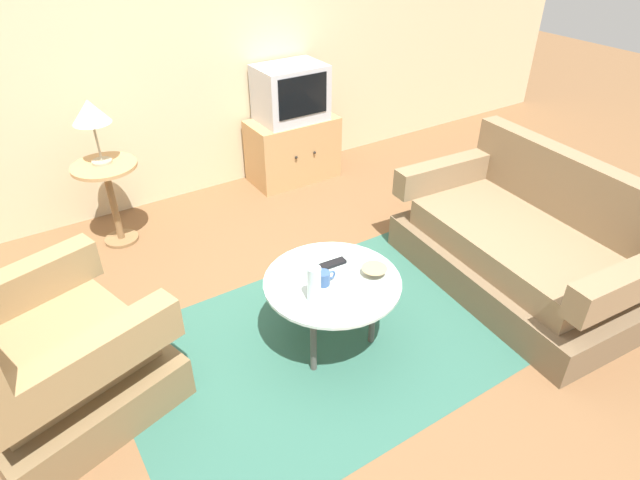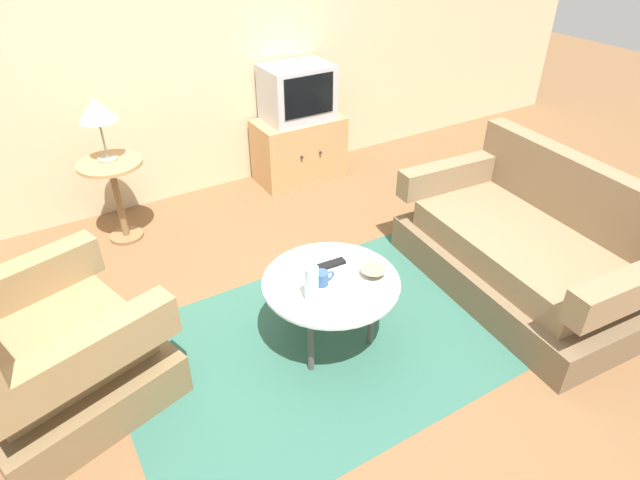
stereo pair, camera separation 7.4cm
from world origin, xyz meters
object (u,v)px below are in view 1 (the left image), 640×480
Objects in this scene: television at (291,93)px; tv_stand at (293,149)px; armchair at (46,363)px; vase at (314,280)px; couch at (524,247)px; coffee_table at (332,286)px; side_table at (109,188)px; table_lamp at (90,113)px; mug at (324,278)px; bowl at (374,271)px; tv_remote_dark at (331,264)px.

tv_stand is at bearing -90.00° from television.
armchair is 4.13× the size of vase.
couch reaches higher than coffee_table.
side_table is at bearing 137.66° from armchair.
coffee_table is at bearing -114.51° from tv_stand.
table_lamp is (0.69, 1.44, 0.67)m from armchair.
armchair is 2.44× the size of table_lamp.
mug is at bearing -115.86° from tv_stand.
television is 1.26× the size of table_lamp.
coffee_table is at bearing -0.27° from mug.
side_table is 1.11× the size of television.
couch reaches higher than tv_stand.
tv_stand is (-0.48, 2.16, 0.00)m from couch.
table_lamp is (-0.00, 0.03, 0.54)m from side_table.
television is at bearing 6.39° from table_lamp.
tv_remote_dark is (-0.15, 0.20, -0.01)m from bowl.
armchair reaches higher than coffee_table.
mug is (0.11, 0.09, -0.09)m from vase.
tv_stand is 2.16m from bowl.
bowl is (0.22, -0.08, 0.06)m from coffee_table.
vase is at bearing 90.16° from couch.
coffee_table is 1.32× the size of television.
armchair is at bearing -145.26° from tv_stand.
television is (1.63, 0.21, 0.34)m from side_table.
television reaches higher than armchair.
couch reaches higher than mug.
couch reaches higher than vase.
bowl reaches higher than tv_remote_dark.
vase is (0.56, -1.85, 0.14)m from side_table.
couch is 1.18m from bowl.
coffee_table is 1.91m from side_table.
armchair is 2.87m from television.
mug reaches higher than tv_remote_dark.
vase is (-1.07, -2.05, 0.30)m from tv_stand.
bowl is at bearing -19.71° from coffee_table.
coffee_table is (-1.38, 0.20, 0.14)m from couch.
vase is 2.26× the size of mug.
table_lamp is at bearing 117.06° from bowl.
television is 2.33m from vase.
armchair is 2.83m from tv_stand.
tv_stand is 0.51m from television.
table_lamp reaches higher than coffee_table.
table_lamp reaches higher than armchair.
mug is at bearing -69.30° from table_lamp.
table_lamp is at bearing -174.02° from tv_stand.
side_table is (-0.73, 1.77, 0.03)m from coffee_table.
coffee_table is 1.67× the size of table_lamp.
couch is 11.57× the size of bowl.
tv_stand reaches higher than mug.
side_table is at bearing 117.42° from bowl.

